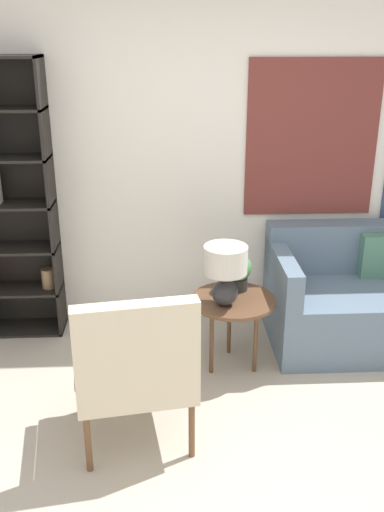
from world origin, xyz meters
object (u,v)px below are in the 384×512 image
object	(u,v)px
armchair	(135,364)
table_lamp	(225,268)
potted_plant	(238,271)
side_table	(233,305)

from	to	relation	value
armchair	table_lamp	xyz separation A→B (m)	(0.56, 0.74, 0.24)
table_lamp	armchair	bearing A→B (deg)	-127.35
table_lamp	potted_plant	bearing A→B (deg)	64.01
side_table	table_lamp	world-z (taller)	table_lamp
side_table	table_lamp	xyz separation A→B (m)	(-0.07, -0.09, 0.31)
armchair	potted_plant	size ratio (longest dim) A/B	3.67
side_table	armchair	bearing A→B (deg)	-127.44
armchair	side_table	xyz separation A→B (m)	(0.63, 0.82, -0.07)
side_table	potted_plant	distance (m)	0.25
armchair	table_lamp	distance (m)	0.96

